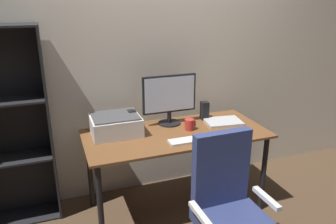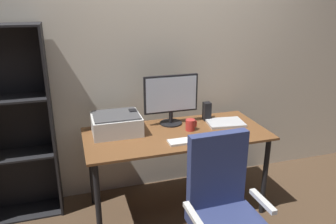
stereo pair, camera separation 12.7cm
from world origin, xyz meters
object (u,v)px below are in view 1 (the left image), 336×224
Objects in this scene: bookshelf at (2,132)px; speaker_right at (205,111)px; laptop at (223,122)px; speaker_left at (132,120)px; printer at (115,125)px; desk at (176,142)px; keyboard at (187,141)px; mouse at (215,135)px; office_chair at (229,217)px; coffee_mug at (189,124)px; monitor at (169,97)px.

speaker_right is at bearing -4.89° from bookshelf.
speaker_left is at bearing 177.41° from laptop.
speaker_right is (-0.12, 0.14, 0.07)m from laptop.
laptop is 0.80× the size of printer.
desk is 0.22m from keyboard.
laptop is 1.87m from bookshelf.
speaker_left and speaker_right have the same top height.
speaker_right is at bearing 73.79° from mouse.
bookshelf reaches higher than office_chair.
speaker_right reaches higher than printer.
laptop is at bearing -9.85° from speaker_left.
office_chair is (0.38, -1.03, -0.37)m from speaker_left.
mouse is at bearing -18.86° from bookshelf.
office_chair is at bearing -95.31° from coffee_mug.
keyboard is 0.18× the size of bookshelf.
office_chair is at bearing -108.67° from laptop.
speaker_right reaches higher than coffee_mug.
monitor is 1.40m from bookshelf.
office_chair is (0.05, -0.83, -0.20)m from desk.
speaker_left is 0.10× the size of bookshelf.
laptop is (0.22, 0.27, -0.01)m from mouse.
printer is (-0.96, 0.09, 0.07)m from laptop.
keyboard reaches higher than desk.
coffee_mug is 0.30× the size of laptop.
desk is at bearing -94.60° from monitor.
speaker_left is (-0.34, -0.01, -0.17)m from monitor.
coffee_mug is at bearing -21.92° from speaker_left.
speaker_right is (0.23, 0.18, 0.04)m from coffee_mug.
keyboard is (-0.00, -0.41, -0.24)m from monitor.
speaker_right reaches higher than desk.
keyboard is 0.72× the size of printer.
mouse is 0.99× the size of coffee_mug.
speaker_left is (-0.81, 0.14, 0.07)m from laptop.
mouse is at bearing -103.60° from speaker_right.
office_chair is at bearing -88.07° from monitor.
bookshelf reaches higher than mouse.
bookshelf is at bearing 167.46° from coffee_mug.
office_chair reaches higher than coffee_mug.
monitor is 1.68× the size of keyboard.
speaker_left is at bearing -178.68° from monitor.
desk is 0.40m from monitor.
bookshelf is (-1.03, 0.15, -0.02)m from speaker_left.
monitor is 1.21× the size of printer.
speaker_right is at bearing -1.32° from monitor.
keyboard is at bearing -117.84° from coffee_mug.
speaker_right is at bearing 49.50° from keyboard.
bookshelf is (-1.62, 0.55, 0.04)m from mouse.
office_chair is (-0.31, -1.03, -0.37)m from speaker_right.
printer reaches higher than mouse.
laptop is at bearing -17.69° from monitor.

